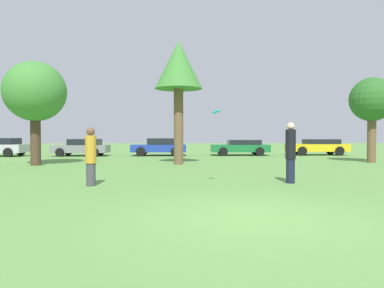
# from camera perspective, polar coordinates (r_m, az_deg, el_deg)

# --- Properties ---
(ground_plane) EXTENTS (120.00, 120.00, 0.00)m
(ground_plane) POSITION_cam_1_polar(r_m,az_deg,el_deg) (6.78, 9.34, -11.53)
(ground_plane) COLOR #5B8E42
(person_thrower) EXTENTS (0.32, 0.32, 1.75)m
(person_thrower) POSITION_cam_1_polar(r_m,az_deg,el_deg) (11.05, -15.89, -1.84)
(person_thrower) COLOR #3F3F47
(person_thrower) RESTS_ON ground
(person_catcher) EXTENTS (0.32, 0.32, 1.92)m
(person_catcher) POSITION_cam_1_polar(r_m,az_deg,el_deg) (11.66, 15.49, -1.24)
(person_catcher) COLOR #191E33
(person_catcher) RESTS_ON ground
(frisbee) EXTENTS (0.26, 0.25, 0.14)m
(frisbee) POSITION_cam_1_polar(r_m,az_deg,el_deg) (10.75, 3.91, 5.17)
(frisbee) COLOR #19B2D8
(tree_0) EXTENTS (3.04, 3.04, 5.18)m
(tree_0) POSITION_cam_1_polar(r_m,az_deg,el_deg) (19.59, -23.81, 7.54)
(tree_0) COLOR #473323
(tree_0) RESTS_ON ground
(tree_1) EXTENTS (2.46, 2.46, 6.37)m
(tree_1) POSITION_cam_1_polar(r_m,az_deg,el_deg) (18.77, -2.18, 11.96)
(tree_1) COLOR brown
(tree_1) RESTS_ON ground
(tree_2) EXTENTS (2.40, 2.40, 4.69)m
(tree_2) POSITION_cam_1_polar(r_m,az_deg,el_deg) (22.08, 26.85, 6.17)
(tree_2) COLOR brown
(tree_2) RESTS_ON ground
(parked_car_grey) EXTENTS (4.04, 2.12, 1.24)m
(parked_car_grey) POSITION_cam_1_polar(r_m,az_deg,el_deg) (27.12, -17.19, -0.47)
(parked_car_grey) COLOR slate
(parked_car_grey) RESTS_ON ground
(parked_car_blue) EXTENTS (4.10, 2.13, 1.28)m
(parked_car_blue) POSITION_cam_1_polar(r_m,az_deg,el_deg) (26.40, -5.13, -0.40)
(parked_car_blue) COLOR #1E389E
(parked_car_blue) RESTS_ON ground
(parked_car_green) EXTENTS (4.39, 2.15, 1.16)m
(parked_car_green) POSITION_cam_1_polar(r_m,az_deg,el_deg) (26.96, 7.80, -0.47)
(parked_car_green) COLOR #196633
(parked_car_green) RESTS_ON ground
(parked_car_yellow) EXTENTS (4.56, 2.07, 1.21)m
(parked_car_yellow) POSITION_cam_1_polar(r_m,az_deg,el_deg) (28.67, 19.47, -0.37)
(parked_car_yellow) COLOR gold
(parked_car_yellow) RESTS_ON ground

